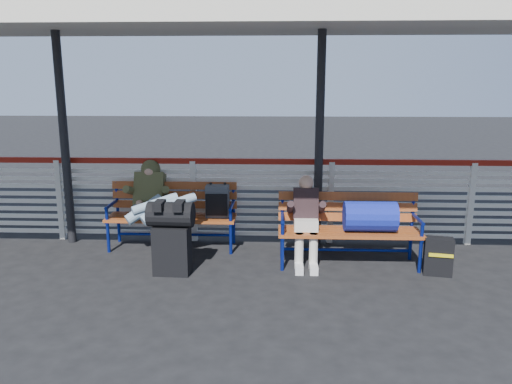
{
  "coord_description": "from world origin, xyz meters",
  "views": [
    {
      "loc": [
        1.22,
        -5.18,
        2.3
      ],
      "look_at": [
        0.95,
        1.0,
        0.95
      ],
      "focal_mm": 35.0,
      "sensor_mm": 36.0,
      "label": 1
    }
  ],
  "objects_px": {
    "companion_person": "(306,220)",
    "bench_left": "(186,207)",
    "traveler_man": "(156,202)",
    "bench_right": "(361,219)",
    "luggage_stack": "(171,235)",
    "suitcase_side": "(438,256)"
  },
  "relations": [
    {
      "from": "companion_person",
      "to": "bench_left",
      "type": "bearing_deg",
      "value": 159.32
    },
    {
      "from": "traveler_man",
      "to": "bench_left",
      "type": "bearing_deg",
      "value": 46.8
    },
    {
      "from": "bench_right",
      "to": "companion_person",
      "type": "xyz_separation_m",
      "value": [
        -0.7,
        0.0,
        -0.02
      ]
    },
    {
      "from": "luggage_stack",
      "to": "traveler_man",
      "type": "height_order",
      "value": "traveler_man"
    },
    {
      "from": "luggage_stack",
      "to": "suitcase_side",
      "type": "xyz_separation_m",
      "value": [
        3.25,
        0.11,
        -0.26
      ]
    },
    {
      "from": "luggage_stack",
      "to": "bench_left",
      "type": "xyz_separation_m",
      "value": [
        -0.01,
        1.03,
        0.1
      ]
    },
    {
      "from": "suitcase_side",
      "to": "companion_person",
      "type": "bearing_deg",
      "value": -179.68
    },
    {
      "from": "companion_person",
      "to": "suitcase_side",
      "type": "height_order",
      "value": "companion_person"
    },
    {
      "from": "bench_right",
      "to": "suitcase_side",
      "type": "xyz_separation_m",
      "value": [
        0.9,
        -0.3,
        -0.38
      ]
    },
    {
      "from": "bench_left",
      "to": "companion_person",
      "type": "xyz_separation_m",
      "value": [
        1.66,
        -0.63,
        0.01
      ]
    },
    {
      "from": "traveler_man",
      "to": "suitcase_side",
      "type": "bearing_deg",
      "value": -8.94
    },
    {
      "from": "bench_left",
      "to": "companion_person",
      "type": "relative_size",
      "value": 1.57
    },
    {
      "from": "bench_left",
      "to": "suitcase_side",
      "type": "height_order",
      "value": "bench_left"
    },
    {
      "from": "bench_left",
      "to": "companion_person",
      "type": "bearing_deg",
      "value": -20.68
    },
    {
      "from": "luggage_stack",
      "to": "companion_person",
      "type": "bearing_deg",
      "value": 16.66
    },
    {
      "from": "bench_right",
      "to": "traveler_man",
      "type": "distance_m",
      "value": 2.71
    },
    {
      "from": "bench_left",
      "to": "traveler_man",
      "type": "xyz_separation_m",
      "value": [
        -0.34,
        -0.36,
        0.15
      ]
    },
    {
      "from": "traveler_man",
      "to": "suitcase_side",
      "type": "xyz_separation_m",
      "value": [
        3.6,
        -0.57,
        -0.5
      ]
    },
    {
      "from": "luggage_stack",
      "to": "companion_person",
      "type": "height_order",
      "value": "companion_person"
    },
    {
      "from": "luggage_stack",
      "to": "bench_right",
      "type": "height_order",
      "value": "bench_right"
    },
    {
      "from": "luggage_stack",
      "to": "bench_left",
      "type": "distance_m",
      "value": 1.04
    },
    {
      "from": "traveler_man",
      "to": "bench_right",
      "type": "bearing_deg",
      "value": -5.72
    }
  ]
}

